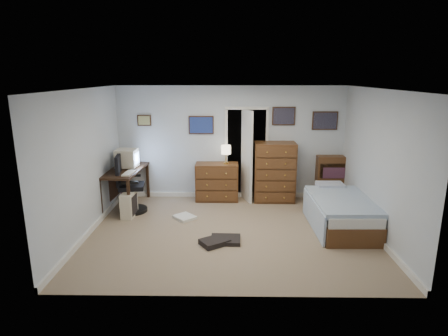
{
  "coord_description": "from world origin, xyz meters",
  "views": [
    {
      "loc": [
        -0.03,
        -6.19,
        2.73
      ],
      "look_at": [
        -0.12,
        0.3,
        1.1
      ],
      "focal_mm": 30.0,
      "sensor_mm": 36.0,
      "label": 1
    }
  ],
  "objects_px": {
    "tall_dresser": "(274,172)",
    "bed": "(339,211)",
    "computer_desk": "(121,178)",
    "low_dresser": "(217,182)",
    "office_chair": "(129,190)"
  },
  "relations": [
    {
      "from": "computer_desk",
      "to": "tall_dresser",
      "type": "xyz_separation_m",
      "value": [
        3.26,
        0.47,
        0.02
      ]
    },
    {
      "from": "computer_desk",
      "to": "tall_dresser",
      "type": "distance_m",
      "value": 3.29
    },
    {
      "from": "low_dresser",
      "to": "tall_dresser",
      "type": "height_order",
      "value": "tall_dresser"
    },
    {
      "from": "bed",
      "to": "office_chair",
      "type": "bearing_deg",
      "value": 169.48
    },
    {
      "from": "office_chair",
      "to": "tall_dresser",
      "type": "distance_m",
      "value": 3.12
    },
    {
      "from": "computer_desk",
      "to": "tall_dresser",
      "type": "height_order",
      "value": "tall_dresser"
    },
    {
      "from": "computer_desk",
      "to": "low_dresser",
      "type": "height_order",
      "value": "low_dresser"
    },
    {
      "from": "office_chair",
      "to": "bed",
      "type": "bearing_deg",
      "value": -18.37
    },
    {
      "from": "low_dresser",
      "to": "bed",
      "type": "distance_m",
      "value": 2.73
    },
    {
      "from": "computer_desk",
      "to": "office_chair",
      "type": "height_order",
      "value": "office_chair"
    },
    {
      "from": "tall_dresser",
      "to": "bed",
      "type": "xyz_separation_m",
      "value": [
        1.03,
        -1.45,
        -0.36
      ]
    },
    {
      "from": "computer_desk",
      "to": "low_dresser",
      "type": "distance_m",
      "value": 2.07
    },
    {
      "from": "low_dresser",
      "to": "computer_desk",
      "type": "bearing_deg",
      "value": -165.94
    },
    {
      "from": "low_dresser",
      "to": "bed",
      "type": "bearing_deg",
      "value": -32.59
    },
    {
      "from": "tall_dresser",
      "to": "low_dresser",
      "type": "bearing_deg",
      "value": 178.69
    }
  ]
}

